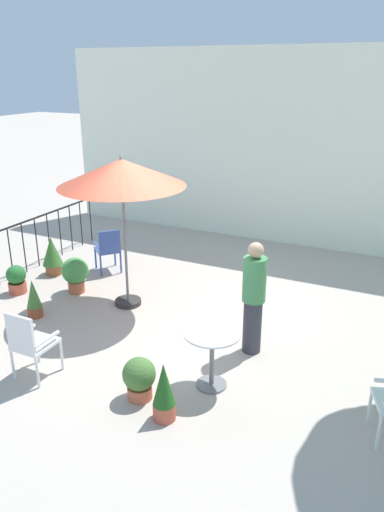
% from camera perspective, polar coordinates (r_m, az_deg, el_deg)
% --- Properties ---
extents(ground_plane, '(60.00, 60.00, 0.00)m').
position_cam_1_polar(ground_plane, '(8.00, -0.53, -7.15)').
color(ground_plane, '#B7A99C').
extents(villa_facade, '(10.31, 0.30, 4.20)m').
position_cam_1_polar(villa_facade, '(11.29, 9.58, 12.13)').
color(villa_facade, white).
rests_on(villa_facade, ground).
extents(terrace_railing, '(0.03, 5.29, 1.01)m').
position_cam_1_polar(terrace_railing, '(9.81, -20.28, 1.21)').
color(terrace_railing, black).
rests_on(terrace_railing, ground).
extents(patio_umbrella_0, '(2.00, 2.00, 2.52)m').
position_cam_1_polar(patio_umbrella_0, '(7.80, -8.09, 9.32)').
color(patio_umbrella_0, '#2D2D2D').
rests_on(patio_umbrella_0, ground).
extents(cafe_table_0, '(0.70, 0.70, 0.76)m').
position_cam_1_polar(cafe_table_0, '(6.18, 2.31, -10.63)').
color(cafe_table_0, silver).
rests_on(cafe_table_0, ground).
extents(patio_chair_1, '(0.45, 0.49, 0.96)m').
position_cam_1_polar(patio_chair_1, '(6.63, -18.16, -9.30)').
color(patio_chair_1, silver).
rests_on(patio_chair_1, ground).
extents(patio_chair_2, '(0.63, 0.63, 0.88)m').
position_cam_1_polar(patio_chair_2, '(9.70, -9.60, 0.95)').
color(patio_chair_2, '#344D9C').
rests_on(patio_chair_2, ground).
extents(potted_plant_1, '(0.24, 0.24, 0.64)m').
position_cam_1_polar(potted_plant_1, '(8.30, -17.74, -4.71)').
color(potted_plant_1, brown).
rests_on(potted_plant_1, ground).
extents(potted_plant_2, '(0.47, 0.47, 0.65)m').
position_cam_1_polar(potted_plant_2, '(8.98, -13.27, -1.91)').
color(potted_plant_2, '#B85C3C').
rests_on(potted_plant_2, ground).
extents(potted_plant_4, '(0.39, 0.39, 0.75)m').
position_cam_1_polar(potted_plant_4, '(9.87, -15.78, 0.17)').
color(potted_plant_4, brown).
rests_on(potted_plant_4, ground).
extents(potted_plant_5, '(0.34, 0.34, 0.51)m').
position_cam_1_polar(potted_plant_5, '(9.29, -19.52, -2.50)').
color(potted_plant_5, '#B7553C').
rests_on(potted_plant_5, ground).
extents(potted_plant_6, '(0.40, 0.40, 0.54)m').
position_cam_1_polar(potted_plant_6, '(6.13, -6.09, -13.71)').
color(potted_plant_6, '#BF6244').
rests_on(potted_plant_6, ground).
extents(potted_plant_7, '(0.26, 0.26, 0.73)m').
position_cam_1_polar(potted_plant_7, '(5.75, -3.25, -15.34)').
color(potted_plant_7, '#B1513D').
rests_on(potted_plant_7, ground).
extents(standing_person, '(0.40, 0.40, 1.62)m').
position_cam_1_polar(standing_person, '(6.81, 7.10, -4.73)').
color(standing_person, '#33333D').
rests_on(standing_person, ground).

